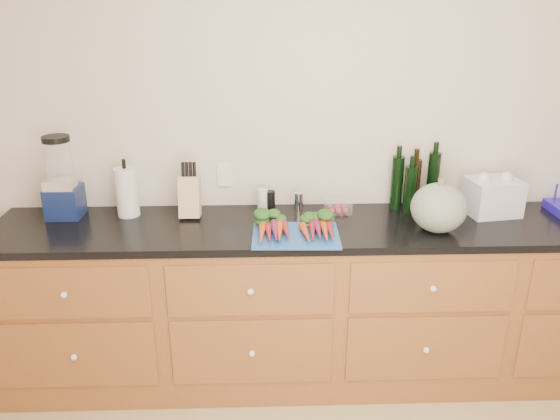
{
  "coord_description": "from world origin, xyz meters",
  "views": [
    {
      "loc": [
        -0.38,
        -1.36,
        2.05
      ],
      "look_at": [
        -0.3,
        1.2,
        1.06
      ],
      "focal_mm": 35.0,
      "sensor_mm": 36.0,
      "label": 1
    }
  ],
  "objects_px": {
    "blender_appliance": "(62,182)",
    "tomato_box": "(338,206)",
    "carrots": "(295,226)",
    "paper_towel": "(127,192)",
    "squash": "(439,208)",
    "knife_block": "(190,197)",
    "cutting_board": "(296,235)"
  },
  "relations": [
    {
      "from": "blender_appliance",
      "to": "paper_towel",
      "type": "xyz_separation_m",
      "value": [
        0.34,
        0.0,
        -0.06
      ]
    },
    {
      "from": "cutting_board",
      "to": "knife_block",
      "type": "xyz_separation_m",
      "value": [
        -0.56,
        0.3,
        0.11
      ]
    },
    {
      "from": "carrots",
      "to": "squash",
      "type": "height_order",
      "value": "squash"
    },
    {
      "from": "blender_appliance",
      "to": "tomato_box",
      "type": "xyz_separation_m",
      "value": [
        1.5,
        0.01,
        -0.16
      ]
    },
    {
      "from": "squash",
      "to": "knife_block",
      "type": "height_order",
      "value": "squash"
    },
    {
      "from": "carrots",
      "to": "blender_appliance",
      "type": "height_order",
      "value": "blender_appliance"
    },
    {
      "from": "knife_block",
      "to": "squash",
      "type": "bearing_deg",
      "value": -11.07
    },
    {
      "from": "carrots",
      "to": "tomato_box",
      "type": "relative_size",
      "value": 2.84
    },
    {
      "from": "cutting_board",
      "to": "carrots",
      "type": "xyz_separation_m",
      "value": [
        0.0,
        0.05,
        0.03
      ]
    },
    {
      "from": "blender_appliance",
      "to": "tomato_box",
      "type": "height_order",
      "value": "blender_appliance"
    },
    {
      "from": "carrots",
      "to": "paper_towel",
      "type": "distance_m",
      "value": 0.95
    },
    {
      "from": "cutting_board",
      "to": "tomato_box",
      "type": "relative_size",
      "value": 2.98
    },
    {
      "from": "paper_towel",
      "to": "squash",
      "type": "bearing_deg",
      "value": -9.47
    },
    {
      "from": "knife_block",
      "to": "blender_appliance",
      "type": "bearing_deg",
      "value": 178.52
    },
    {
      "from": "cutting_board",
      "to": "blender_appliance",
      "type": "xyz_separation_m",
      "value": [
        -1.24,
        0.32,
        0.19
      ]
    },
    {
      "from": "blender_appliance",
      "to": "squash",
      "type": "bearing_deg",
      "value": -7.79
    },
    {
      "from": "carrots",
      "to": "paper_towel",
      "type": "xyz_separation_m",
      "value": [
        -0.9,
        0.27,
        0.1
      ]
    },
    {
      "from": "carrots",
      "to": "tomato_box",
      "type": "xyz_separation_m",
      "value": [
        0.26,
        0.28,
        -0.0
      ]
    },
    {
      "from": "carrots",
      "to": "knife_block",
      "type": "xyz_separation_m",
      "value": [
        -0.56,
        0.25,
        0.08
      ]
    },
    {
      "from": "squash",
      "to": "paper_towel",
      "type": "distance_m",
      "value": 1.65
    },
    {
      "from": "blender_appliance",
      "to": "carrots",
      "type": "bearing_deg",
      "value": -12.34
    },
    {
      "from": "cutting_board",
      "to": "paper_towel",
      "type": "height_order",
      "value": "paper_towel"
    },
    {
      "from": "paper_towel",
      "to": "carrots",
      "type": "bearing_deg",
      "value": -16.91
    },
    {
      "from": "cutting_board",
      "to": "squash",
      "type": "height_order",
      "value": "squash"
    },
    {
      "from": "cutting_board",
      "to": "squash",
      "type": "bearing_deg",
      "value": 3.83
    },
    {
      "from": "blender_appliance",
      "to": "paper_towel",
      "type": "relative_size",
      "value": 1.66
    },
    {
      "from": "cutting_board",
      "to": "paper_towel",
      "type": "bearing_deg",
      "value": 160.43
    },
    {
      "from": "cutting_board",
      "to": "knife_block",
      "type": "relative_size",
      "value": 1.94
    },
    {
      "from": "squash",
      "to": "paper_towel",
      "type": "relative_size",
      "value": 1.04
    },
    {
      "from": "tomato_box",
      "to": "carrots",
      "type": "bearing_deg",
      "value": -132.02
    },
    {
      "from": "blender_appliance",
      "to": "tomato_box",
      "type": "distance_m",
      "value": 1.5
    },
    {
      "from": "carrots",
      "to": "knife_block",
      "type": "distance_m",
      "value": 0.62
    }
  ]
}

